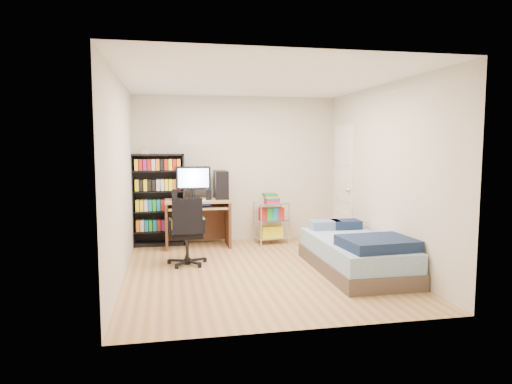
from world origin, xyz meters
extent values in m
cube|color=tan|center=(0.00, 0.00, -0.02)|extent=(3.50, 4.00, 0.04)
cube|color=white|center=(0.00, 0.00, 2.52)|extent=(3.50, 4.00, 0.04)
cube|color=beige|center=(0.00, 2.02, 1.25)|extent=(3.50, 0.04, 2.50)
cube|color=beige|center=(0.00, -2.02, 1.25)|extent=(3.50, 0.04, 2.50)
cube|color=beige|center=(-1.77, 0.00, 1.25)|extent=(0.04, 4.00, 2.50)
cube|color=beige|center=(1.77, 0.00, 1.25)|extent=(0.04, 4.00, 2.50)
cube|color=black|center=(-1.33, 1.84, 0.76)|extent=(0.86, 0.29, 1.52)
cube|color=black|center=(-1.33, 1.84, 0.24)|extent=(0.80, 0.27, 0.02)
cube|color=#AC1E16|center=(-1.33, 1.83, 0.35)|extent=(0.74, 0.23, 0.18)
cube|color=black|center=(-1.33, 1.84, 0.57)|extent=(0.80, 0.27, 0.02)
cube|color=#1774A1|center=(-1.33, 1.83, 0.68)|extent=(0.74, 0.23, 0.18)
cube|color=black|center=(-1.33, 1.84, 0.90)|extent=(0.80, 0.27, 0.02)
cube|color=yellow|center=(-1.33, 1.83, 1.01)|extent=(0.74, 0.23, 0.18)
cube|color=black|center=(-1.33, 1.84, 1.24)|extent=(0.80, 0.27, 0.02)
cube|color=green|center=(-1.33, 1.83, 1.35)|extent=(0.74, 0.23, 0.18)
cube|color=silver|center=(-1.52, 1.84, 1.56)|extent=(0.13, 0.12, 0.06)
cube|color=#A48454|center=(-0.71, 1.61, 0.76)|extent=(1.05, 0.58, 0.04)
cube|color=#32251B|center=(-1.21, 1.61, 0.37)|extent=(0.04, 0.58, 0.74)
cube|color=#32251B|center=(-0.21, 1.61, 0.37)|extent=(0.04, 0.58, 0.74)
cube|color=#32251B|center=(-0.71, 1.87, 0.39)|extent=(1.00, 0.03, 0.68)
cube|color=#A48454|center=(-0.71, 1.52, 0.66)|extent=(0.94, 0.47, 0.03)
cube|color=black|center=(-0.71, 1.50, 0.68)|extent=(0.46, 0.16, 0.03)
cube|color=black|center=(-0.76, 1.72, 1.13)|extent=(0.56, 0.05, 0.38)
cube|color=#CCDFFF|center=(-0.76, 1.69, 1.13)|extent=(0.50, 0.01, 0.31)
cube|color=black|center=(-0.31, 1.66, 1.01)|extent=(0.21, 0.44, 0.46)
cube|color=black|center=(-1.08, 1.56, 0.87)|extent=(0.08, 0.08, 0.18)
cube|color=black|center=(-0.53, 1.50, 0.87)|extent=(0.08, 0.08, 0.18)
cylinder|color=black|center=(-0.93, 0.51, 0.24)|extent=(0.04, 0.04, 0.34)
cube|color=black|center=(-0.93, 0.51, 0.43)|extent=(0.43, 0.43, 0.07)
cube|color=black|center=(-0.93, 0.32, 0.71)|extent=(0.41, 0.13, 0.49)
cube|color=black|center=(-1.16, 0.51, 0.55)|extent=(0.04, 0.27, 0.20)
cube|color=black|center=(-0.70, 0.51, 0.55)|extent=(0.04, 0.27, 0.20)
cylinder|color=silver|center=(0.32, 1.43, 0.35)|extent=(0.02, 0.02, 0.70)
cylinder|color=silver|center=(0.82, 1.51, 0.35)|extent=(0.02, 0.02, 0.70)
cylinder|color=silver|center=(0.26, 1.79, 0.35)|extent=(0.02, 0.02, 0.70)
cylinder|color=silver|center=(0.77, 1.87, 0.35)|extent=(0.02, 0.02, 0.70)
cube|color=silver|center=(0.54, 1.65, 0.10)|extent=(0.56, 0.43, 0.02)
cube|color=silver|center=(0.54, 1.65, 0.40)|extent=(0.56, 0.43, 0.02)
cube|color=silver|center=(0.54, 1.65, 0.69)|extent=(0.56, 0.43, 0.02)
cube|color=red|center=(0.54, 1.65, 0.78)|extent=(0.26, 0.31, 0.16)
cube|color=brown|center=(1.24, -0.27, 0.10)|extent=(0.98, 1.96, 0.20)
cube|color=#91BBD9|center=(1.24, -0.27, 0.31)|extent=(0.94, 1.92, 0.23)
cube|color=#142340|center=(1.29, -0.81, 0.49)|extent=(0.88, 0.74, 0.14)
cube|color=#89A9C2|center=(1.09, 0.51, 0.49)|extent=(0.44, 0.29, 0.13)
cube|color=#142340|center=(1.42, 0.49, 0.49)|extent=(0.41, 0.29, 0.13)
cube|color=#382412|center=(1.24, -0.32, 0.44)|extent=(0.27, 0.22, 0.02)
cube|color=silver|center=(1.73, 1.35, 1.00)|extent=(0.05, 0.80, 2.00)
sphere|color=silver|center=(1.67, 1.03, 0.95)|extent=(0.08, 0.08, 0.08)
camera|label=1|loc=(-1.18, -5.84, 1.68)|focal=32.00mm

